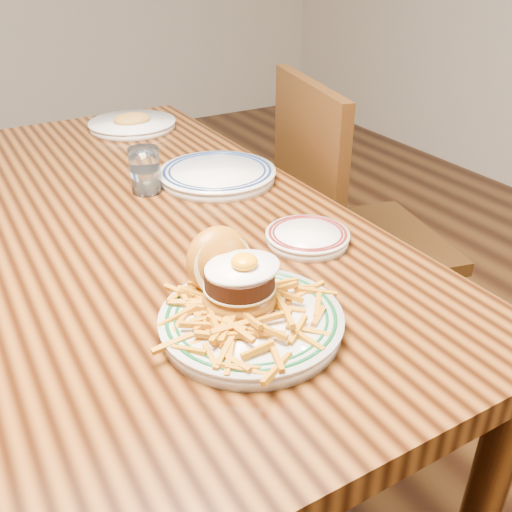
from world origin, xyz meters
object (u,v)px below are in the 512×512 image
side_plate (307,236)px  table (136,248)px  main_plate (246,304)px  chair_right (344,232)px

side_plate → table: bearing=142.2°
side_plate → main_plate: bearing=-131.3°
main_plate → side_plate: size_ratio=1.71×
main_plate → table: bearing=91.4°
table → side_plate: size_ratio=9.30×
side_plate → chair_right: bearing=54.8°
table → main_plate: (0.02, -0.48, 0.13)m
main_plate → side_plate: 0.30m
chair_right → side_plate: size_ratio=5.59×
table → main_plate: main_plate is taller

